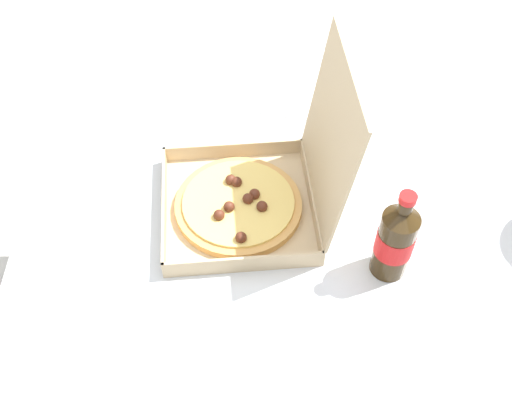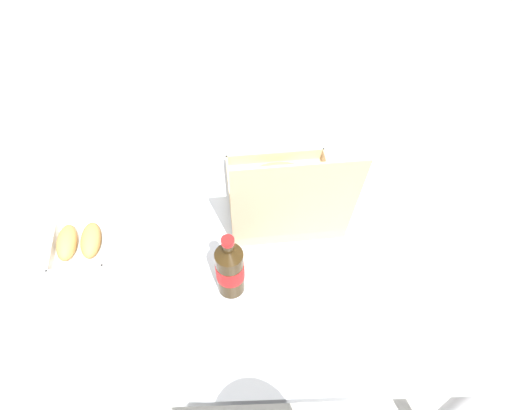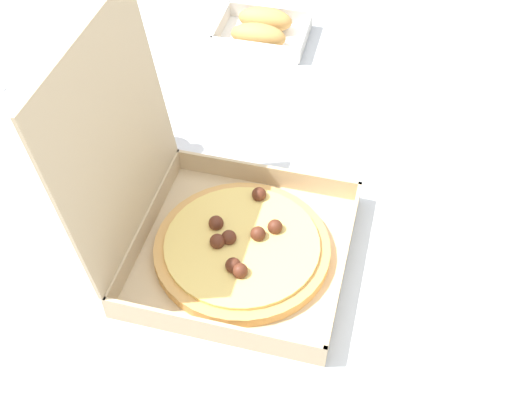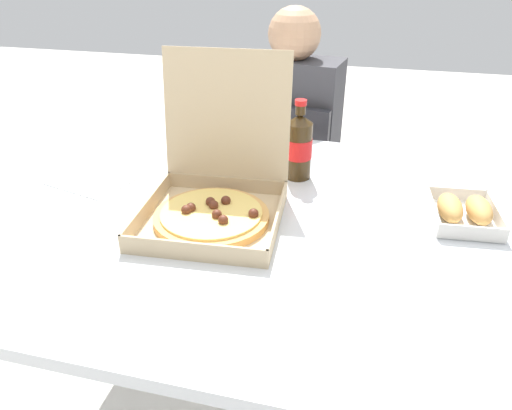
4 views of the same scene
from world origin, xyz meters
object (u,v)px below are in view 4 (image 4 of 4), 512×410
object	(u,v)px
pizza_box_open	(215,197)
paper_menu	(90,181)
diner_person	(295,128)
cola_bottle	(299,146)
bread_side_box	(464,211)
chair	(289,180)

from	to	relation	value
pizza_box_open	paper_menu	bearing A→B (deg)	166.72
diner_person	paper_menu	distance (m)	0.89
diner_person	cola_bottle	distance (m)	0.62
diner_person	pizza_box_open	bearing A→B (deg)	-93.33
paper_menu	pizza_box_open	bearing A→B (deg)	0.97
bread_side_box	diner_person	bearing A→B (deg)	126.19
pizza_box_open	cola_bottle	size ratio (longest dim) A/B	1.74
chair	cola_bottle	distance (m)	0.66
chair	diner_person	distance (m)	0.21
bread_side_box	pizza_box_open	bearing A→B (deg)	-167.93
bread_side_box	paper_menu	size ratio (longest dim) A/B	0.96
bread_side_box	cola_bottle	bearing A→B (deg)	161.66
chair	paper_menu	size ratio (longest dim) A/B	3.95
pizza_box_open	cola_bottle	xyz separation A→B (m)	(0.16, 0.27, 0.04)
bread_side_box	cola_bottle	distance (m)	0.45
paper_menu	chair	bearing A→B (deg)	72.23
bread_side_box	paper_menu	bearing A→B (deg)	-178.20
cola_bottle	paper_menu	size ratio (longest dim) A/B	1.07
chair	bread_side_box	world-z (taller)	chair
pizza_box_open	paper_menu	size ratio (longest dim) A/B	1.86
chair	bread_side_box	xyz separation A→B (m)	(0.54, -0.67, 0.30)
chair	pizza_box_open	bearing A→B (deg)	-93.00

